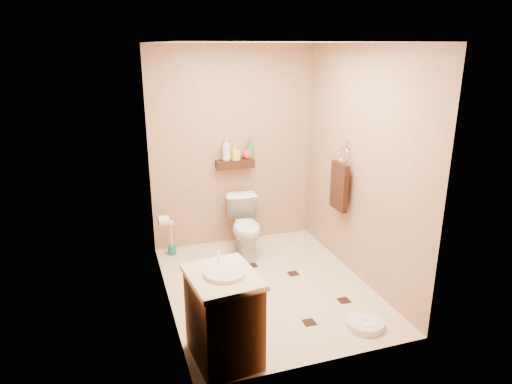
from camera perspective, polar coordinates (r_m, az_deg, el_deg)
name	(u,v)px	position (r m, az deg, el deg)	size (l,w,h in m)	color
ground	(267,286)	(4.82, 1.41, -11.69)	(2.50, 2.50, 0.00)	beige
wall_back	(233,148)	(5.51, -2.89, 5.54)	(2.00, 0.04, 2.40)	tan
wall_front	(328,220)	(3.26, 8.97, -3.52)	(2.00, 0.04, 2.40)	tan
wall_left	(162,184)	(4.13, -11.64, 0.96)	(0.04, 2.50, 2.40)	tan
wall_right	(360,166)	(4.77, 12.92, 3.15)	(0.04, 2.50, 2.40)	tan
ceiling	(269,42)	(4.19, 1.67, 18.19)	(2.00, 2.50, 0.02)	white
wall_shelf	(235,164)	(5.47, -2.63, 3.53)	(0.46, 0.14, 0.10)	#3A1C10
floor_accents	(271,288)	(4.77, 1.87, -11.96)	(1.32, 1.33, 0.01)	black
toilet	(246,227)	(5.39, -1.29, -4.37)	(0.38, 0.66, 0.67)	white
vanity	(224,316)	(3.67, -4.06, -15.16)	(0.56, 0.66, 0.85)	brown
bathroom_scale	(365,324)	(4.30, 13.47, -15.71)	(0.34, 0.34, 0.07)	silver
toilet_brush	(172,242)	(5.51, -10.49, -6.20)	(0.10, 0.10, 0.44)	#1A685C
towel_ring	(340,184)	(5.01, 10.41, 0.97)	(0.12, 0.30, 0.76)	silver
toilet_paper	(164,221)	(4.95, -11.46, -3.54)	(0.12, 0.11, 0.12)	silver
bottle_a	(226,149)	(5.40, -3.75, 5.36)	(0.11, 0.11, 0.27)	silver
bottle_b	(235,152)	(5.44, -2.62, 4.98)	(0.08, 0.08, 0.18)	yellow
bottle_c	(248,152)	(5.49, -1.04, 4.98)	(0.12, 0.12, 0.16)	red
bottle_d	(250,149)	(5.49, -0.78, 5.45)	(0.10, 0.10, 0.25)	#2C8439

